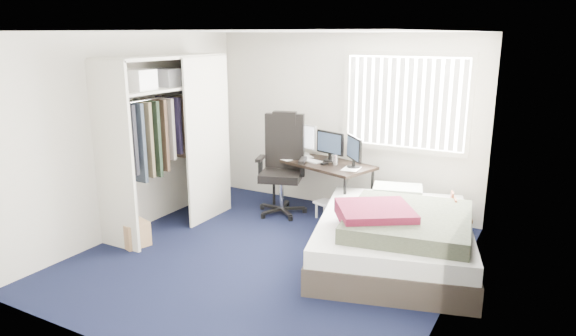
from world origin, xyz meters
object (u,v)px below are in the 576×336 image
(desk, at_px, (323,159))
(office_chair, at_px, (283,175))
(nightstand, at_px, (452,214))
(bed, at_px, (395,235))

(desk, height_order, office_chair, office_chair)
(office_chair, height_order, nightstand, office_chair)
(office_chair, relative_size, nightstand, 1.82)
(nightstand, xyz_separation_m, bed, (-0.48, -0.65, -0.12))
(desk, bearing_deg, bed, -38.24)
(desk, xyz_separation_m, bed, (1.42, -1.12, -0.47))
(desk, distance_m, nightstand, 1.99)
(nightstand, bearing_deg, desk, 166.12)
(desk, relative_size, bed, 0.64)
(office_chair, bearing_deg, desk, 29.96)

